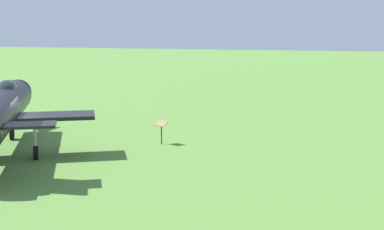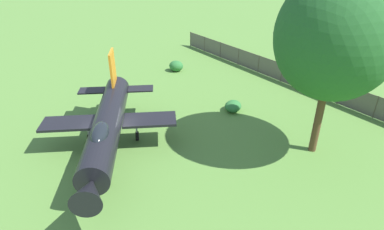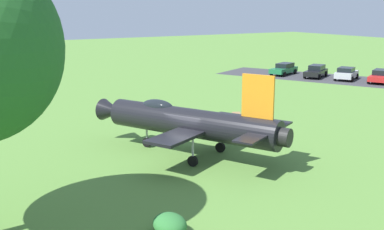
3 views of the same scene
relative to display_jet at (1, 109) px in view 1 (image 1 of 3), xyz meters
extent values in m
plane|color=#568438|center=(-0.34, -0.17, -2.02)|extent=(200.00, 200.00, 0.00)
cylinder|color=black|center=(-0.34, -0.17, -0.04)|extent=(10.49, 6.34, 1.66)
cone|color=black|center=(5.07, 2.52, -0.04)|extent=(2.06, 1.98, 1.41)
ellipsoid|color=black|center=(1.80, 0.90, 0.66)|extent=(2.37, 1.79, 0.84)
cube|color=black|center=(0.26, -2.61, -0.25)|extent=(3.03, 3.69, 0.16)
cube|color=black|center=(-3.67, -3.76, 0.12)|extent=(1.79, 2.10, 0.10)
cylinder|color=#A5A8AD|center=(2.58, 1.29, -0.97)|extent=(0.12, 0.12, 1.52)
cylinder|color=black|center=(2.58, 1.29, -1.72)|extent=(0.62, 0.43, 0.60)
cylinder|color=#A5A8AD|center=(-0.64, -2.03, -0.97)|extent=(0.12, 0.12, 1.52)
cylinder|color=black|center=(-0.64, -2.03, -1.72)|extent=(0.62, 0.43, 0.60)
cylinder|color=#333333|center=(3.62, -6.31, -1.57)|extent=(0.06, 0.06, 0.90)
cube|color=olive|center=(3.62, -6.31, -1.00)|extent=(0.61, 0.71, 0.25)
camera|label=1|loc=(-20.38, -14.34, 3.73)|focal=49.79mm
camera|label=2|loc=(13.38, 10.47, 9.39)|focal=30.02mm
camera|label=3|loc=(-23.08, 13.36, 6.53)|focal=44.30mm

